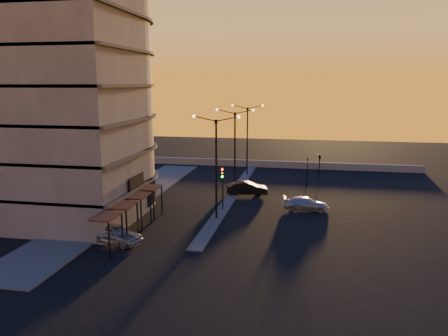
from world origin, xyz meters
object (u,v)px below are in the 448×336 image
traffic_light_main (222,182)px  car_hatchback (115,234)px  streetlamp_mid (235,144)px  car_wagon (306,204)px  car_sedan (247,188)px

traffic_light_main → car_hatchback: (-6.50, -10.30, -2.12)m
traffic_light_main → streetlamp_mid: bearing=90.0°
streetlamp_mid → traffic_light_main: streetlamp_mid is taller
car_wagon → car_hatchback: bearing=128.7°
traffic_light_main → car_hatchback: bearing=-122.3°
traffic_light_main → car_wagon: size_ratio=0.96×
car_hatchback → car_sedan: bearing=-10.7°
traffic_light_main → car_sedan: size_ratio=0.93×
streetlamp_mid → car_sedan: (1.50, -0.63, -4.84)m
streetlamp_mid → car_wagon: size_ratio=2.16×
streetlamp_mid → car_wagon: bearing=-34.7°
traffic_light_main → car_wagon: bearing=11.3°
streetlamp_mid → car_hatchback: (-6.50, -17.43, -4.82)m
streetlamp_mid → car_wagon: 10.92m
traffic_light_main → car_sedan: (1.50, 6.50, -2.14)m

